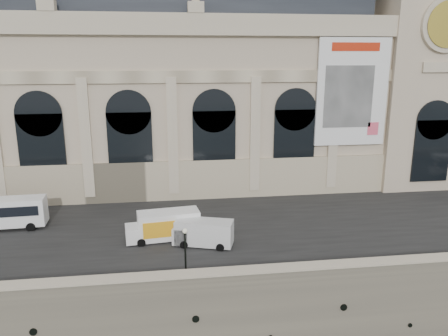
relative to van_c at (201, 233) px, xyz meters
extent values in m
cube|color=gray|center=(-3.13, 26.77, -4.26)|extent=(160.00, 70.00, 6.00)
cube|color=#2D2D2D|center=(-3.13, 5.77, -1.23)|extent=(160.00, 24.00, 0.06)
cube|color=gray|center=(-3.13, -7.63, -0.71)|extent=(160.00, 1.20, 1.10)
cube|color=beige|center=(-3.13, -7.63, -0.11)|extent=(160.00, 1.40, 0.12)
cube|color=beige|center=(-9.13, 22.77, 9.74)|extent=(68.00, 18.00, 22.00)
cube|color=beige|center=(-9.13, 13.62, 1.24)|extent=(68.60, 0.40, 5.00)
cube|color=beige|center=(-9.13, 13.47, 19.54)|extent=(69.00, 0.80, 2.40)
cube|color=beige|center=(-9.13, 13.62, 13.74)|extent=(68.00, 0.30, 1.40)
cube|color=black|center=(-17.13, 13.59, 5.24)|extent=(5.20, 0.25, 9.00)
cylinder|color=black|center=(-17.13, 13.59, 9.74)|extent=(5.20, 0.25, 5.20)
cube|color=beige|center=(-12.13, 13.52, 6.74)|extent=(1.20, 0.50, 14.00)
cube|color=black|center=(-7.13, 13.59, 5.24)|extent=(5.20, 0.25, 9.00)
cylinder|color=black|center=(-7.13, 13.59, 9.74)|extent=(5.20, 0.25, 5.20)
cube|color=beige|center=(-2.13, 13.52, 6.74)|extent=(1.20, 0.50, 14.00)
cube|color=black|center=(2.87, 13.59, 5.24)|extent=(5.20, 0.25, 9.00)
cylinder|color=black|center=(2.87, 13.59, 9.74)|extent=(5.20, 0.25, 5.20)
cube|color=beige|center=(7.87, 13.52, 6.74)|extent=(1.20, 0.50, 14.00)
cube|color=black|center=(12.87, 13.59, 5.24)|extent=(5.20, 0.25, 9.00)
cylinder|color=black|center=(12.87, 13.59, 9.74)|extent=(5.20, 0.25, 5.20)
cube|color=beige|center=(17.87, 13.52, 6.74)|extent=(1.20, 0.50, 14.00)
cube|color=white|center=(19.87, 13.32, 11.74)|extent=(9.00, 0.35, 13.00)
cube|color=red|center=(19.87, 13.12, 17.14)|extent=(6.00, 0.06, 1.00)
cube|color=gray|center=(19.37, 13.12, 11.24)|extent=(6.20, 0.06, 7.50)
cube|color=#E6516C|center=(22.87, 13.12, 7.24)|extent=(1.40, 0.06, 1.60)
cube|color=beige|center=(30.87, 19.77, 13.74)|extent=(12.00, 14.00, 30.00)
cylinder|color=beige|center=(30.87, 12.52, 19.74)|extent=(6.60, 0.50, 6.60)
cube|color=black|center=(30.87, 12.62, 4.24)|extent=(5.00, 0.25, 8.00)
cylinder|color=black|center=(-16.87, 5.67, -0.80)|extent=(0.93, 0.32, 0.91)
cylinder|color=black|center=(-16.98, 7.95, -0.80)|extent=(0.93, 0.32, 0.91)
cube|color=silver|center=(0.33, -0.11, 0.07)|extent=(5.69, 3.58, 2.27)
cube|color=silver|center=(-1.70, 0.54, -0.27)|extent=(2.05, 2.42, 1.58)
cube|color=black|center=(-2.22, 0.71, 0.27)|extent=(0.59, 1.71, 0.79)
cylinder|color=black|center=(-1.60, -0.57, -0.88)|extent=(0.79, 0.46, 0.75)
cylinder|color=black|center=(-0.98, 1.40, -0.88)|extent=(0.79, 0.46, 0.75)
cylinder|color=black|center=(1.64, -1.61, -0.88)|extent=(0.79, 0.46, 0.75)
cylinder|color=black|center=(2.27, 0.36, -0.88)|extent=(0.79, 0.46, 0.75)
cube|color=white|center=(-2.95, 1.84, 0.26)|extent=(6.10, 2.94, 2.64)
cube|color=orange|center=(-2.82, 0.69, 0.26)|extent=(5.06, 0.67, 1.57)
cube|color=red|center=(-2.82, 0.69, 0.26)|extent=(2.92, 0.39, 0.59)
cube|color=white|center=(-6.26, 1.44, -0.33)|extent=(1.81, 2.33, 1.47)
cylinder|color=black|center=(-5.54, 0.39, -0.87)|extent=(0.81, 0.37, 0.78)
cylinder|color=black|center=(-5.81, 2.62, -0.87)|extent=(0.81, 0.37, 0.78)
cylinder|color=black|center=(-0.68, 0.98, -0.87)|extent=(0.81, 0.37, 0.78)
cylinder|color=black|center=(-0.95, 3.21, -0.87)|extent=(0.81, 0.37, 0.78)
cylinder|color=black|center=(-1.69, -5.49, -1.07)|extent=(0.41, 0.41, 0.37)
cylinder|color=black|center=(-1.69, -5.49, 0.59)|extent=(0.15, 0.15, 3.70)
sphere|color=beige|center=(-1.69, -5.49, 2.53)|extent=(0.41, 0.41, 0.41)
camera|label=1|loc=(-2.99, -38.05, 16.06)|focal=35.00mm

